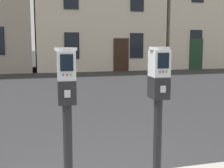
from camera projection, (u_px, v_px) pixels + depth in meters
name	position (u px, v px, depth m)	size (l,w,h in m)	color
parking_meter_near_kerb	(67.00, 97.00, 2.82)	(0.23, 0.26, 1.52)	black
parking_meter_twin_adjacent	(159.00, 92.00, 3.07)	(0.23, 0.26, 1.53)	black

